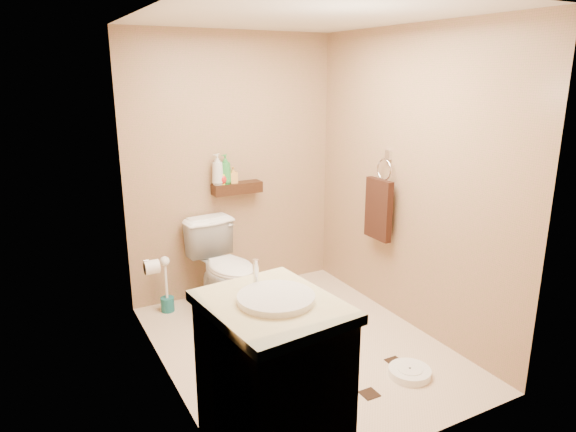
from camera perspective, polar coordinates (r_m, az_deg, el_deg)
ground at (r=4.11m, az=1.25°, el=-14.17°), size 2.50×2.50×0.00m
wall_back at (r=4.76m, az=-6.11°, el=5.41°), size 2.00×0.04×2.40m
wall_front at (r=2.69m, az=14.65°, el=-3.20°), size 2.00×0.04×2.40m
wall_left at (r=3.30m, az=-13.94°, el=0.36°), size 0.04×2.50×2.40m
wall_right at (r=4.23m, az=13.25°, el=3.77°), size 0.04×2.50×2.40m
ceiling at (r=3.58m, az=1.49°, el=21.39°), size 2.00×2.50×0.02m
wall_shelf at (r=4.73m, az=-5.68°, el=3.11°), size 0.46×0.14×0.10m
floor_accents at (r=4.07m, az=2.01°, el=-14.39°), size 1.14×1.41×0.01m
toilet at (r=4.51m, az=-6.93°, el=-5.82°), size 0.53×0.83×0.80m
vanity at (r=2.86m, az=-1.68°, el=-17.60°), size 0.69×0.81×1.07m
bathroom_scale at (r=3.83m, az=13.36°, el=-16.52°), size 0.34×0.34×0.06m
toilet_brush at (r=4.68m, az=-13.32°, el=-8.24°), size 0.12×0.12×0.51m
towel_ring at (r=4.42m, az=10.07°, el=1.06°), size 0.12×0.30×0.76m
toilet_paper at (r=4.10m, az=-14.91°, el=-5.50°), size 0.12×0.11×0.12m
bottle_a at (r=4.62m, az=-7.83°, el=5.17°), size 0.14×0.14×0.28m
bottle_b at (r=4.65m, az=-7.45°, el=4.39°), size 0.09×0.09×0.15m
bottle_c at (r=4.65m, az=-7.35°, el=4.38°), size 0.14×0.14×0.14m
bottle_d at (r=4.65m, az=-6.96°, el=5.19°), size 0.14×0.14×0.27m
bottle_e at (r=4.69m, az=-6.12°, el=4.56°), size 0.07×0.07×0.15m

